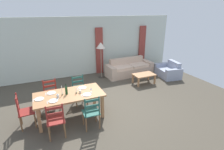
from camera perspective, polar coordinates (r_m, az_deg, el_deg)
ground_plane at (r=5.84m, az=-1.49°, el=-10.19°), size 9.60×9.60×0.02m
wall_far at (r=8.33m, az=-10.30°, el=8.99°), size 9.60×0.16×2.70m
curtain_panel_left at (r=8.50m, az=-4.15°, el=7.76°), size 0.35×0.08×2.20m
curtain_panel_right at (r=9.55m, az=9.71°, el=8.95°), size 0.35×0.08×2.20m
dining_table at (r=5.12m, az=-13.75°, el=-6.91°), size 1.90×0.96×0.75m
dining_chair_near_left at (r=4.54m, az=-17.87°, el=-13.92°), size 0.44×0.42×0.96m
dining_chair_near_right at (r=4.66m, az=-6.72°, el=-11.99°), size 0.43×0.42×0.96m
dining_chair_far_left at (r=5.81m, az=-19.18°, el=-6.12°), size 0.45×0.43×0.96m
dining_chair_far_right at (r=5.91m, az=-10.62°, el=-4.79°), size 0.44×0.42×0.96m
dining_chair_head_west at (r=5.22m, az=-26.75°, el=-10.49°), size 0.42×0.44×0.96m
dinner_plate_near_left at (r=4.82m, az=-18.58°, el=-8.00°), size 0.24×0.24×0.02m
fork_near_left at (r=4.82m, az=-20.36°, el=-8.32°), size 0.02×0.17×0.01m
dinner_plate_near_right at (r=4.94m, az=-8.15°, el=-6.32°), size 0.24×0.24×0.02m
fork_near_right at (r=4.91m, az=-9.84°, el=-6.67°), size 0.02×0.17×0.01m
dinner_plate_far_left at (r=5.27m, az=-19.17°, el=-5.55°), size 0.24×0.24×0.02m
fork_far_left at (r=5.27m, az=-20.78°, el=-5.85°), size 0.02×0.17×0.01m
dinner_plate_far_right at (r=5.38m, az=-9.62°, el=-4.08°), size 0.24×0.24×0.02m
fork_far_right at (r=5.35m, az=-11.17°, el=-4.39°), size 0.02×0.17×0.01m
dinner_plate_head_west at (r=5.04m, az=-22.63°, el=-7.26°), size 0.24×0.24×0.02m
fork_head_west at (r=5.05m, az=-24.32°, el=-7.55°), size 0.03×0.17×0.01m
wine_bottle at (r=5.04m, az=-14.67°, el=-4.87°), size 0.07×0.07×0.32m
wine_glass_near_left at (r=4.87m, az=-17.39°, el=-6.18°), size 0.06×0.06×0.16m
wine_glass_near_right at (r=5.02m, az=-6.85°, el=-4.48°), size 0.06×0.06×0.16m
coffee_cup_primary at (r=5.06m, az=-10.35°, el=-5.31°), size 0.07×0.07×0.09m
coffee_cup_secondary at (r=4.96m, az=-17.24°, el=-6.54°), size 0.07×0.07×0.09m
candle_tall at (r=5.05m, az=-15.96°, el=-5.44°), size 0.05×0.05×0.28m
candle_short at (r=5.06m, az=-11.56°, el=-5.37°), size 0.05×0.05×0.19m
couch at (r=8.48m, az=5.50°, el=2.02°), size 2.32×0.92×0.80m
coffee_table at (r=7.51m, az=10.38°, el=-0.19°), size 0.90×0.56×0.42m
armchair_upholstered at (r=8.65m, az=18.11°, el=1.14°), size 0.96×1.27×0.72m
standing_lamp at (r=7.80m, az=-3.68°, el=8.96°), size 0.40×0.40×1.64m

